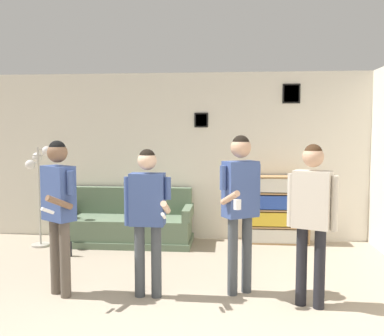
# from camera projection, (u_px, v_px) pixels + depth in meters

# --- Properties ---
(wall_back) EXTENTS (7.94, 0.08, 2.70)m
(wall_back) POSITION_uv_depth(u_px,v_px,m) (195.00, 156.00, 6.98)
(wall_back) COLOR silver
(wall_back) RESTS_ON ground_plane
(couch) EXTENTS (2.08, 0.80, 0.85)m
(couch) POSITION_uv_depth(u_px,v_px,m) (127.00, 225.00, 6.75)
(couch) COLOR #5B7056
(couch) RESTS_ON ground_plane
(bookshelf) EXTENTS (0.99, 0.30, 1.06)m
(bookshelf) POSITION_uv_depth(u_px,v_px,m) (277.00, 210.00, 6.73)
(bookshelf) COLOR #A87F51
(bookshelf) RESTS_ON ground_plane
(floor_lamp) EXTENTS (0.36, 0.39, 1.54)m
(floor_lamp) POSITION_uv_depth(u_px,v_px,m) (39.00, 177.00, 6.50)
(floor_lamp) COLOR #ADA89E
(floor_lamp) RESTS_ON ground_plane
(person_player_foreground_left) EXTENTS (0.43, 0.60, 1.67)m
(person_player_foreground_left) POSITION_uv_depth(u_px,v_px,m) (58.00, 201.00, 4.53)
(person_player_foreground_left) COLOR brown
(person_player_foreground_left) RESTS_ON ground_plane
(person_player_foreground_center) EXTENTS (0.50, 0.44, 1.58)m
(person_player_foreground_center) POSITION_uv_depth(u_px,v_px,m) (147.00, 208.00, 4.49)
(person_player_foreground_center) COLOR #3D4247
(person_player_foreground_center) RESTS_ON ground_plane
(person_watcher_holding_cup) EXTENTS (0.44, 0.57, 1.73)m
(person_watcher_holding_cup) POSITION_uv_depth(u_px,v_px,m) (240.00, 197.00, 4.57)
(person_watcher_holding_cup) COLOR #3D4247
(person_watcher_holding_cup) RESTS_ON ground_plane
(person_spectator_near_bookshelf) EXTENTS (0.46, 0.33, 1.64)m
(person_spectator_near_bookshelf) POSITION_uv_depth(u_px,v_px,m) (312.00, 208.00, 4.23)
(person_spectator_near_bookshelf) COLOR black
(person_spectator_near_bookshelf) RESTS_ON ground_plane
(bottle_on_floor) EXTENTS (0.07, 0.07, 0.29)m
(bottle_on_floor) POSITION_uv_depth(u_px,v_px,m) (70.00, 248.00, 6.04)
(bottle_on_floor) COLOR black
(bottle_on_floor) RESTS_ON ground_plane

